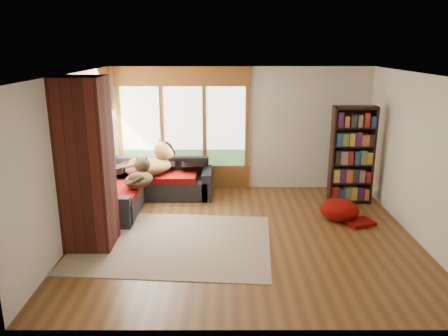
# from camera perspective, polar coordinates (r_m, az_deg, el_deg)

# --- Properties ---
(floor) EXTENTS (5.50, 5.50, 0.00)m
(floor) POSITION_cam_1_polar(r_m,az_deg,el_deg) (7.30, 2.69, -8.70)
(floor) COLOR #553317
(floor) RESTS_ON ground
(ceiling) EXTENTS (5.50, 5.50, 0.00)m
(ceiling) POSITION_cam_1_polar(r_m,az_deg,el_deg) (6.65, 2.98, 12.12)
(ceiling) COLOR white
(wall_back) EXTENTS (5.50, 0.04, 2.60)m
(wall_back) POSITION_cam_1_polar(r_m,az_deg,el_deg) (9.30, 2.09, 5.12)
(wall_back) COLOR silver
(wall_back) RESTS_ON ground
(wall_front) EXTENTS (5.50, 0.04, 2.60)m
(wall_front) POSITION_cam_1_polar(r_m,az_deg,el_deg) (4.49, 4.37, -6.85)
(wall_front) COLOR silver
(wall_front) RESTS_ON ground
(wall_left) EXTENTS (0.04, 5.00, 2.60)m
(wall_left) POSITION_cam_1_polar(r_m,az_deg,el_deg) (7.26, -19.39, 1.15)
(wall_left) COLOR silver
(wall_left) RESTS_ON ground
(wall_right) EXTENTS (0.04, 5.00, 2.60)m
(wall_right) POSITION_cam_1_polar(r_m,az_deg,el_deg) (7.52, 24.26, 1.12)
(wall_right) COLOR silver
(wall_right) RESTS_ON ground
(windows_back) EXTENTS (2.82, 0.10, 1.90)m
(windows_back) POSITION_cam_1_polar(r_m,az_deg,el_deg) (9.29, -5.35, 5.36)
(windows_back) COLOR brown
(windows_back) RESTS_ON wall_back
(windows_left) EXTENTS (0.10, 2.62, 1.90)m
(windows_left) POSITION_cam_1_polar(r_m,az_deg,el_deg) (8.35, -16.60, 3.58)
(windows_left) COLOR brown
(windows_left) RESTS_ON wall_left
(roller_blind) EXTENTS (0.03, 0.72, 0.90)m
(roller_blind) POSITION_cam_1_polar(r_m,az_deg,el_deg) (9.06, -15.16, 7.18)
(roller_blind) COLOR gray
(roller_blind) RESTS_ON wall_left
(brick_chimney) EXTENTS (0.70, 0.70, 2.60)m
(brick_chimney) POSITION_cam_1_polar(r_m,az_deg,el_deg) (6.83, -17.56, 0.43)
(brick_chimney) COLOR #471914
(brick_chimney) RESTS_ON ground
(sectional_sofa) EXTENTS (2.20, 2.20, 0.80)m
(sectional_sofa) POSITION_cam_1_polar(r_m,az_deg,el_deg) (8.91, -10.46, -2.25)
(sectional_sofa) COLOR black
(sectional_sofa) RESTS_ON ground
(area_rug) EXTENTS (3.21, 2.55, 0.01)m
(area_rug) POSITION_cam_1_polar(r_m,az_deg,el_deg) (7.06, -6.60, -9.62)
(area_rug) COLOR beige
(area_rug) RESTS_ON ground
(bookshelf) EXTENTS (0.82, 0.27, 1.92)m
(bookshelf) POSITION_cam_1_polar(r_m,az_deg,el_deg) (8.80, 16.37, 1.58)
(bookshelf) COLOR black
(bookshelf) RESTS_ON ground
(pouf) EXTENTS (0.89, 0.89, 0.37)m
(pouf) POSITION_cam_1_polar(r_m,az_deg,el_deg) (8.10, 14.85, -5.18)
(pouf) COLOR #7B0704
(pouf) RESTS_ON area_rug
(dog_tan) EXTENTS (1.17, 1.09, 0.57)m
(dog_tan) POSITION_cam_1_polar(r_m,az_deg,el_deg) (8.84, -9.39, 1.18)
(dog_tan) COLOR brown
(dog_tan) RESTS_ON sectional_sofa
(dog_brindle) EXTENTS (0.54, 0.83, 0.43)m
(dog_brindle) POSITION_cam_1_polar(r_m,az_deg,el_deg) (8.21, -10.97, -0.56)
(dog_brindle) COLOR black
(dog_brindle) RESTS_ON sectional_sofa
(throw_pillows) EXTENTS (1.98, 1.68, 0.45)m
(throw_pillows) POSITION_cam_1_polar(r_m,az_deg,el_deg) (8.91, -10.21, 1.00)
(throw_pillows) COLOR black
(throw_pillows) RESTS_ON sectional_sofa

